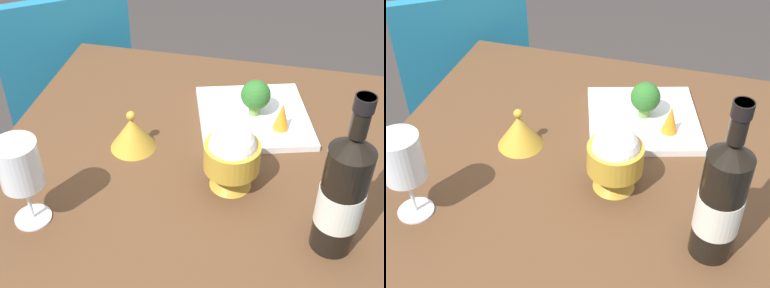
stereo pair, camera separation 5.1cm
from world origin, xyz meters
The scene contains 9 objects.
dining_table centered at (0.00, 0.00, 0.64)m, with size 0.84×0.84×0.73m.
chair_near_window centered at (0.54, -0.51, 0.53)m, with size 0.56×0.56×0.85m.
wine_bottle centered at (-0.29, 0.18, 0.85)m, with size 0.08×0.08×0.31m.
wine_glass centered at (0.25, 0.24, 0.86)m, with size 0.08×0.08×0.18m.
rice_bowl centered at (-0.09, 0.07, 0.81)m, with size 0.11×0.11×0.14m.
rice_bowl_lid centered at (0.13, 0.00, 0.77)m, with size 0.10×0.10×0.09m.
serving_plate centered at (-0.11, -0.16, 0.74)m, with size 0.31×0.31×0.02m.
broccoli_floret centered at (-0.11, -0.16, 0.80)m, with size 0.07×0.07×0.09m.
carrot_garnish_left centered at (-0.18, -0.12, 0.78)m, with size 0.04×0.04×0.07m.
Camera 2 is at (-0.24, 0.82, 1.45)m, focal length 48.79 mm.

